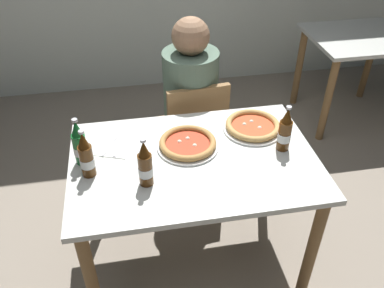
# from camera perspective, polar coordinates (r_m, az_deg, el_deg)

# --- Properties ---
(ground_plane) EXTENTS (8.00, 8.00, 0.00)m
(ground_plane) POSITION_cam_1_polar(r_m,az_deg,el_deg) (2.51, 0.21, -15.41)
(ground_plane) COLOR gray
(dining_table_main) EXTENTS (1.20, 0.80, 0.75)m
(dining_table_main) POSITION_cam_1_polar(r_m,az_deg,el_deg) (2.04, 0.25, -4.52)
(dining_table_main) COLOR silver
(dining_table_main) RESTS_ON ground_plane
(chair_behind_table) EXTENTS (0.44, 0.44, 0.85)m
(chair_behind_table) POSITION_cam_1_polar(r_m,az_deg,el_deg) (2.62, 0.18, 2.02)
(chair_behind_table) COLOR olive
(chair_behind_table) RESTS_ON ground_plane
(diner_seated) EXTENTS (0.34, 0.34, 1.21)m
(diner_seated) POSITION_cam_1_polar(r_m,az_deg,el_deg) (2.60, -0.18, 4.46)
(diner_seated) COLOR #2D3342
(diner_seated) RESTS_ON ground_plane
(dining_table_background) EXTENTS (0.80, 0.70, 0.75)m
(dining_table_background) POSITION_cam_1_polar(r_m,az_deg,el_deg) (3.62, 22.28, 11.66)
(dining_table_background) COLOR silver
(dining_table_background) RESTS_ON ground_plane
(pizza_margherita_near) EXTENTS (0.31, 0.31, 0.04)m
(pizza_margherita_near) POSITION_cam_1_polar(r_m,az_deg,el_deg) (2.17, 8.58, 2.50)
(pizza_margherita_near) COLOR white
(pizza_margherita_near) RESTS_ON dining_table_main
(pizza_marinara_far) EXTENTS (0.31, 0.31, 0.04)m
(pizza_marinara_far) POSITION_cam_1_polar(r_m,az_deg,el_deg) (2.02, -0.61, 0.03)
(pizza_marinara_far) COLOR white
(pizza_marinara_far) RESTS_ON dining_table_main
(beer_bottle_left) EXTENTS (0.07, 0.07, 0.25)m
(beer_bottle_left) POSITION_cam_1_polar(r_m,az_deg,el_deg) (1.87, -14.74, -1.76)
(beer_bottle_left) COLOR #512D0F
(beer_bottle_left) RESTS_ON dining_table_main
(beer_bottle_center) EXTENTS (0.07, 0.07, 0.25)m
(beer_bottle_center) POSITION_cam_1_polar(r_m,az_deg,el_deg) (1.95, -15.61, -0.10)
(beer_bottle_center) COLOR #196B2D
(beer_bottle_center) RESTS_ON dining_table_main
(beer_bottle_right) EXTENTS (0.07, 0.07, 0.25)m
(beer_bottle_right) POSITION_cam_1_polar(r_m,az_deg,el_deg) (1.77, -6.64, -3.04)
(beer_bottle_right) COLOR #512D0F
(beer_bottle_right) RESTS_ON dining_table_main
(beer_bottle_extra) EXTENTS (0.07, 0.07, 0.25)m
(beer_bottle_extra) POSITION_cam_1_polar(r_m,az_deg,el_deg) (2.02, 12.96, 1.80)
(beer_bottle_extra) COLOR #512D0F
(beer_bottle_extra) RESTS_ON dining_table_main
(napkin_with_cutlery) EXTENTS (0.23, 0.23, 0.01)m
(napkin_with_cutlery) POSITION_cam_1_polar(r_m,az_deg,el_deg) (2.08, -10.97, -0.27)
(napkin_with_cutlery) COLOR white
(napkin_with_cutlery) RESTS_ON dining_table_main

